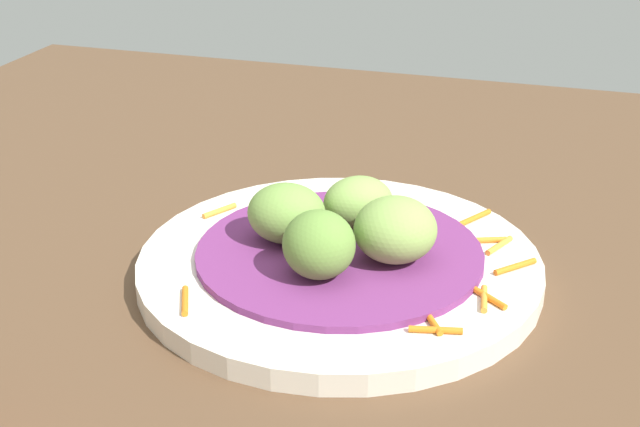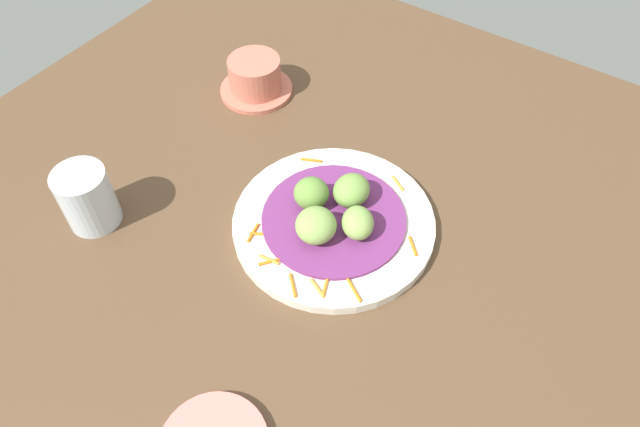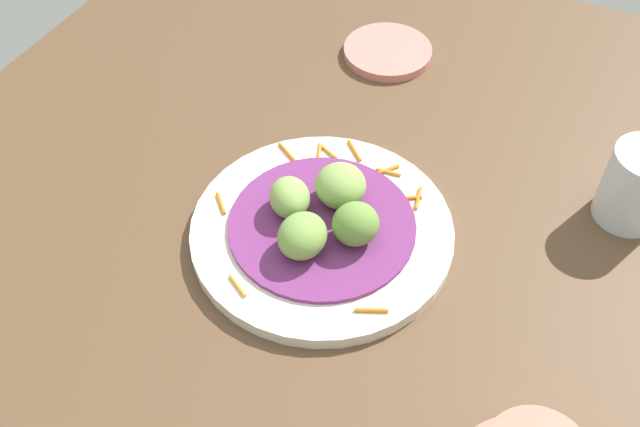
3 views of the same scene
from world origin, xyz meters
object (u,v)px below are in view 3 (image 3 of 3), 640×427
side_plate_small (388,52)px  water_glass (637,186)px  guac_scoop_right (341,186)px  guac_scoop_back (290,197)px  main_plate (322,231)px  guac_scoop_center (356,224)px  guac_scoop_left (302,236)px

side_plate_small → water_glass: bearing=66.7°
guac_scoop_right → guac_scoop_back: bearing=-48.9°
main_plate → guac_scoop_right: 5.14cm
guac_scoop_center → water_glass: (-17.45, 23.95, 0.16)cm
guac_scoop_center → guac_scoop_left: bearing=-48.9°
guac_scoop_left → guac_scoop_center: (-3.57, 4.09, 0.16)cm
guac_scoop_back → water_glass: size_ratio=0.57×
water_glass → guac_scoop_center: bearing=-53.9°
main_plate → water_glass: size_ratio=3.12×
guac_scoop_left → guac_scoop_right: size_ratio=0.99×
main_plate → side_plate_small: main_plate is taller
main_plate → side_plate_small: bearing=-169.4°
guac_scoop_left → guac_scoop_back: guac_scoop_left is taller
guac_scoop_right → side_plate_small: guac_scoop_right is taller
main_plate → water_glass: bearing=121.7°
guac_scoop_center → guac_scoop_right: size_ratio=0.87×
water_glass → guac_scoop_right: bearing=-64.1°
guac_scoop_right → main_plate: bearing=-3.9°
main_plate → side_plate_small: size_ratio=2.35×
guac_scoop_right → guac_scoop_back: guac_scoop_right is taller
guac_scoop_center → side_plate_small: (-31.93, -9.74, -3.63)cm
guac_scoop_right → water_glass: water_glass is taller
main_plate → guac_scoop_back: bearing=-93.9°
guac_scoop_left → guac_scoop_right: 7.68cm
guac_scoop_center → side_plate_small: 33.58cm
guac_scoop_center → side_plate_small: size_ratio=0.41×
guac_scoop_back → side_plate_small: guac_scoop_back is taller
guac_scoop_right → guac_scoop_back: 5.44cm
guac_scoop_left → guac_scoop_back: (-4.09, -3.57, -0.19)cm
guac_scoop_left → water_glass: bearing=126.8°
main_plate → guac_scoop_left: (3.83, -0.26, 3.29)cm
main_plate → water_glass: water_glass is taller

